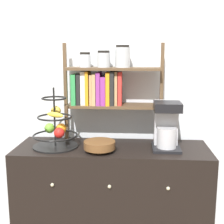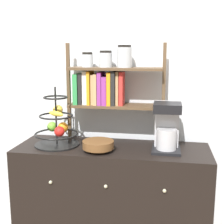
% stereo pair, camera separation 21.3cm
% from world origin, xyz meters
% --- Properties ---
extents(wall_back, '(7.00, 0.05, 2.60)m').
position_xyz_m(wall_back, '(0.00, 0.51, 1.30)').
color(wall_back, silver).
rests_on(wall_back, ground_plane).
extents(sideboard, '(1.35, 0.48, 0.85)m').
position_xyz_m(sideboard, '(0.00, 0.23, 0.43)').
color(sideboard, black).
rests_on(sideboard, ground_plane).
extents(coffee_maker, '(0.19, 0.23, 0.33)m').
position_xyz_m(coffee_maker, '(0.37, 0.24, 1.02)').
color(coffee_maker, black).
rests_on(coffee_maker, sideboard).
extents(fruit_stand, '(0.32, 0.32, 0.42)m').
position_xyz_m(fruit_stand, '(-0.40, 0.22, 0.99)').
color(fruit_stand, black).
rests_on(fruit_stand, sideboard).
extents(wooden_bowl, '(0.21, 0.21, 0.07)m').
position_xyz_m(wooden_bowl, '(-0.08, 0.13, 0.90)').
color(wooden_bowl, brown).
rests_on(wooden_bowl, sideboard).
extents(shelf_hutch, '(0.72, 0.20, 0.72)m').
position_xyz_m(shelf_hutch, '(-0.07, 0.36, 1.29)').
color(shelf_hutch, brown).
rests_on(shelf_hutch, sideboard).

